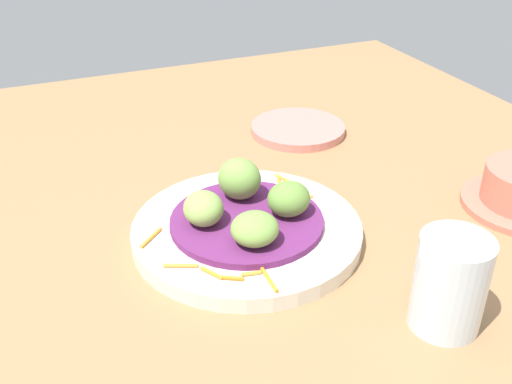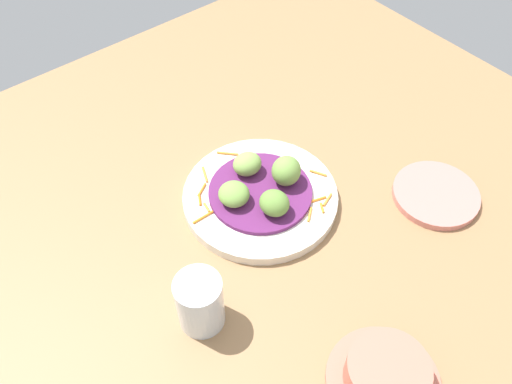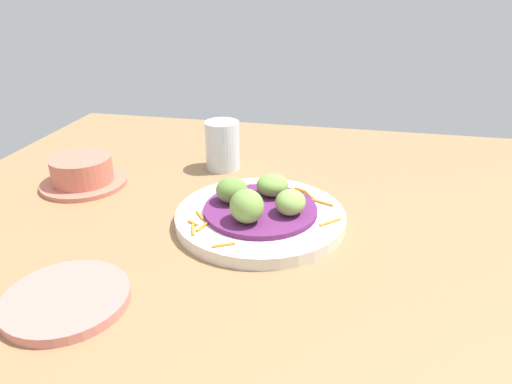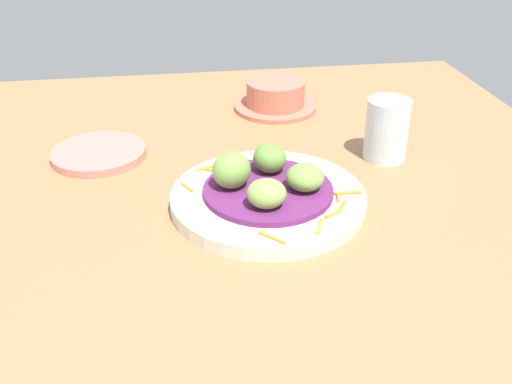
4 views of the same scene
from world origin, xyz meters
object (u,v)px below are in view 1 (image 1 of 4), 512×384
Objects in this scene: guac_scoop_right at (239,179)px; side_plate_small at (298,129)px; water_glass at (450,283)px; guac_scoop_left at (255,229)px; guac_scoop_center at (289,199)px; guac_scoop_back at (203,208)px; main_plate at (247,231)px.

guac_scoop_right reaches higher than side_plate_small.
water_glass is (24.17, 10.21, -0.39)cm from guac_scoop_right.
guac_scoop_center is at bearing 122.90° from guac_scoop_left.
guac_scoop_back is 0.34× the size of side_plate_small.
guac_scoop_left reaches higher than main_plate.
guac_scoop_left is at bearing -12.10° from guac_scoop_right.
main_plate is 5.25× the size of guac_scoop_center.
side_plate_small is (-27.44, 18.68, -3.60)cm from guac_scoop_left.
water_glass is (20.60, 15.73, 0.19)cm from guac_scoop_back.
guac_scoop_right is 26.24cm from water_glass.
water_glass reaches higher than guac_scoop_back.
guac_scoop_left is at bearing 32.90° from guac_scoop_back.
main_plate is 5.08× the size of guac_scoop_left.
guac_scoop_center is (0.97, 4.55, 3.58)cm from main_plate.
guac_scoop_right is at bearing -147.10° from guac_scoop_center.
guac_scoop_right is (-9.09, 1.95, 0.73)cm from guac_scoop_left.
main_plate is 2.77× the size of water_glass.
guac_scoop_left is 6.58cm from guac_scoop_center.
guac_scoop_left is 6.58cm from guac_scoop_back.
guac_scoop_back is at bearing -45.43° from side_plate_small.
guac_scoop_back is at bearing -147.10° from guac_scoop_left.
main_plate is 5.23× the size of guac_scoop_back.
main_plate is 1.79× the size of side_plate_small.
water_glass is at bearing 29.68° from main_plate.
guac_scoop_center is at bearing 77.90° from main_plate.
guac_scoop_left is at bearing -34.24° from side_plate_small.
side_plate_small is (-23.87, 13.16, -3.87)cm from guac_scoop_center.
water_glass is (19.62, 11.18, 3.65)cm from main_plate.
water_glass is (42.51, -6.52, 3.95)cm from side_plate_small.
guac_scoop_left is at bearing -57.10° from guac_scoop_center.
side_plate_small is at bearing 145.76° from guac_scoop_left.
guac_scoop_center is at bearing -28.87° from side_plate_small.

